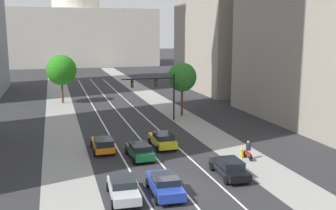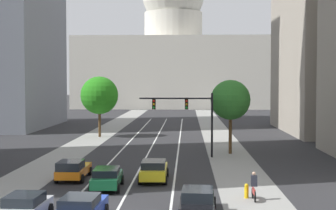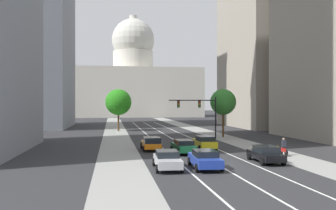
# 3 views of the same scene
# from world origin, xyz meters

# --- Properties ---
(ground_plane) EXTENTS (400.00, 400.00, 0.00)m
(ground_plane) POSITION_xyz_m (0.00, 40.00, 0.00)
(ground_plane) COLOR #2B2B2D
(sidewalk_left) EXTENTS (4.05, 130.00, 0.01)m
(sidewalk_left) POSITION_xyz_m (-7.87, 35.00, 0.01)
(sidewalk_left) COLOR gray
(sidewalk_left) RESTS_ON ground
(sidewalk_right) EXTENTS (4.05, 130.00, 0.01)m
(sidewalk_right) POSITION_xyz_m (7.87, 35.00, 0.01)
(sidewalk_right) COLOR gray
(sidewalk_right) RESTS_ON ground
(lane_stripe_left) EXTENTS (0.16, 90.00, 0.01)m
(lane_stripe_left) POSITION_xyz_m (-2.92, 25.00, 0.01)
(lane_stripe_left) COLOR white
(lane_stripe_left) RESTS_ON ground
(lane_stripe_center) EXTENTS (0.16, 90.00, 0.01)m
(lane_stripe_center) POSITION_xyz_m (0.00, 25.00, 0.01)
(lane_stripe_center) COLOR white
(lane_stripe_center) RESTS_ON ground
(lane_stripe_right) EXTENTS (0.16, 90.00, 0.01)m
(lane_stripe_right) POSITION_xyz_m (2.92, 25.00, 0.01)
(lane_stripe_right) COLOR white
(lane_stripe_right) RESTS_ON ground
(capitol_building) EXTENTS (51.65, 26.77, 40.18)m
(capitol_building) POSITION_xyz_m (0.00, 115.20, 13.19)
(capitol_building) COLOR beige
(capitol_building) RESTS_ON ground
(car_orange) EXTENTS (2.00, 4.52, 1.49)m
(car_orange) POSITION_xyz_m (-4.38, 10.02, 0.77)
(car_orange) COLOR orange
(car_orange) RESTS_ON ground
(car_blue) EXTENTS (2.23, 4.86, 1.43)m
(car_blue) POSITION_xyz_m (-1.46, -1.33, 0.75)
(car_blue) COLOR #1E389E
(car_blue) RESTS_ON ground
(car_yellow) EXTENTS (2.04, 4.48, 1.50)m
(car_yellow) POSITION_xyz_m (1.46, 9.89, 0.79)
(car_yellow) COLOR yellow
(car_yellow) RESTS_ON ground
(car_black) EXTENTS (2.14, 4.72, 1.43)m
(car_black) POSITION_xyz_m (4.38, 0.61, 0.74)
(car_black) COLOR black
(car_black) RESTS_ON ground
(car_green) EXTENTS (2.08, 4.39, 1.41)m
(car_green) POSITION_xyz_m (-1.46, 7.05, 0.75)
(car_green) COLOR #14512D
(car_green) RESTS_ON ground
(car_silver) EXTENTS (2.14, 4.56, 1.41)m
(car_silver) POSITION_xyz_m (-4.38, -1.18, 0.74)
(car_silver) COLOR #B2B5BA
(car_silver) RESTS_ON ground
(traffic_signal_mast) EXTENTS (6.88, 0.39, 6.00)m
(traffic_signal_mast) POSITION_xyz_m (3.94, 21.36, 4.29)
(traffic_signal_mast) COLOR black
(traffic_signal_mast) RESTS_ON ground
(fire_hydrant) EXTENTS (0.26, 0.35, 0.91)m
(fire_hydrant) POSITION_xyz_m (7.43, 4.65, 0.46)
(fire_hydrant) COLOR yellow
(fire_hydrant) RESTS_ON ground
(cyclist) EXTENTS (0.36, 1.70, 1.72)m
(cyclist) POSITION_xyz_m (7.81, 4.10, 0.85)
(cyclist) COLOR black
(cyclist) RESTS_ON ground
(street_tree_far_right) EXTENTS (3.90, 3.90, 7.24)m
(street_tree_far_right) POSITION_xyz_m (8.06, 23.89, 5.27)
(street_tree_far_right) COLOR #51381E
(street_tree_far_right) RESTS_ON ground
(street_tree_mid_left) EXTENTS (4.80, 4.80, 7.72)m
(street_tree_mid_left) POSITION_xyz_m (-7.32, 38.45, 5.31)
(street_tree_mid_left) COLOR #51381E
(street_tree_mid_left) RESTS_ON ground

